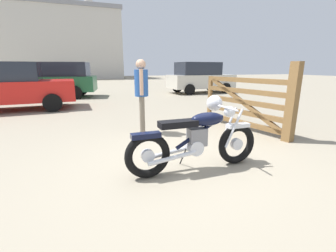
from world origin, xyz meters
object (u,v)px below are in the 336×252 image
blue_hatchback_right (9,87)px  dark_sedan_left (48,79)px  timber_gate (253,102)px  silver_sedan_mid (200,77)px  bystander (141,89)px  vintage_motorcycle (198,137)px

blue_hatchback_right → dark_sedan_left: 3.58m
blue_hatchback_right → dark_sedan_left: bearing=74.2°
timber_gate → dark_sedan_left: dark_sedan_left is taller
timber_gate → blue_hatchback_right: bearing=37.8°
blue_hatchback_right → silver_sedan_mid: size_ratio=1.08×
bystander → blue_hatchback_right: 5.76m
timber_gate → dark_sedan_left: bearing=19.5°
bystander → dark_sedan_left: dark_sedan_left is taller
vintage_motorcycle → timber_gate: timber_gate is taller
silver_sedan_mid → dark_sedan_left: size_ratio=0.83×
timber_gate → silver_sedan_mid: (2.45, 8.31, 0.21)m
silver_sedan_mid → dark_sedan_left: (-8.22, 0.06, 0.02)m
timber_gate → dark_sedan_left: 10.16m
silver_sedan_mid → dark_sedan_left: 8.22m
vintage_motorcycle → blue_hatchback_right: 7.74m
bystander → silver_sedan_mid: (4.97, 7.72, -0.10)m
vintage_motorcycle → dark_sedan_left: 10.61m
silver_sedan_mid → dark_sedan_left: bearing=174.1°
vintage_motorcycle → silver_sedan_mid: bearing=62.1°
blue_hatchback_right → dark_sedan_left: (0.62, 3.52, 0.10)m
timber_gate → blue_hatchback_right: blue_hatchback_right is taller
timber_gate → blue_hatchback_right: (-6.39, 4.85, 0.13)m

